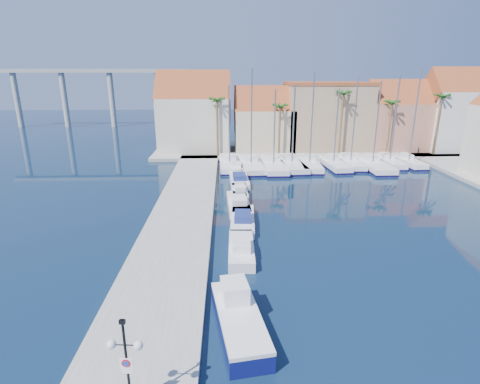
# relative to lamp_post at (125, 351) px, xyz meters

# --- Properties ---
(ground) EXTENTS (260.00, 260.00, 0.00)m
(ground) POSITION_rel_lamp_post_xyz_m (8.59, 6.40, -3.25)
(ground) COLOR black
(ground) RESTS_ON ground
(quay_west) EXTENTS (6.00, 77.00, 0.50)m
(quay_west) POSITION_rel_lamp_post_xyz_m (-0.41, 19.90, -3.00)
(quay_west) COLOR gray
(quay_west) RESTS_ON ground
(shore_north) EXTENTS (54.00, 16.00, 0.50)m
(shore_north) POSITION_rel_lamp_post_xyz_m (18.59, 54.40, -3.00)
(shore_north) COLOR gray
(shore_north) RESTS_ON ground
(lamp_post) EXTENTS (1.42, 0.47, 4.18)m
(lamp_post) POSITION_rel_lamp_post_xyz_m (0.00, 0.00, 0.00)
(lamp_post) COLOR black
(lamp_post) RESTS_ON quay_west
(fishing_boat) EXTENTS (3.20, 6.81, 2.29)m
(fishing_boat) POSITION_rel_lamp_post_xyz_m (4.52, 5.30, -2.48)
(fishing_boat) COLOR #0E1253
(fishing_boat) RESTS_ON ground
(motorboat_west_0) EXTENTS (2.07, 6.03, 1.40)m
(motorboat_west_0) POSITION_rel_lamp_post_xyz_m (5.03, 14.12, -2.74)
(motorboat_west_0) COLOR white
(motorboat_west_0) RESTS_ON ground
(motorboat_west_1) EXTENTS (2.44, 6.64, 1.40)m
(motorboat_west_1) POSITION_rel_lamp_post_xyz_m (5.40, 20.08, -2.74)
(motorboat_west_1) COLOR white
(motorboat_west_1) RESTS_ON ground
(motorboat_west_2) EXTENTS (2.43, 6.79, 1.40)m
(motorboat_west_2) POSITION_rel_lamp_post_xyz_m (5.17, 24.67, -2.74)
(motorboat_west_2) COLOR white
(motorboat_west_2) RESTS_ON ground
(motorboat_west_3) EXTENTS (1.74, 5.24, 1.40)m
(motorboat_west_3) POSITION_rel_lamp_post_xyz_m (5.45, 28.66, -2.74)
(motorboat_west_3) COLOR white
(motorboat_west_3) RESTS_ON ground
(motorboat_west_4) EXTENTS (2.41, 7.13, 1.40)m
(motorboat_west_4) POSITION_rel_lamp_post_xyz_m (5.56, 33.82, -2.74)
(motorboat_west_4) COLOR white
(motorboat_west_4) RESTS_ON ground
(motorboat_west_5) EXTENTS (2.27, 6.08, 1.40)m
(motorboat_west_5) POSITION_rel_lamp_post_xyz_m (5.41, 39.99, -2.74)
(motorboat_west_5) COLOR white
(motorboat_west_5) RESTS_ON ground
(sailboat_0) EXTENTS (3.18, 10.93, 11.88)m
(sailboat_0) POSITION_rel_lamp_post_xyz_m (4.40, 42.67, -2.68)
(sailboat_0) COLOR white
(sailboat_0) RESTS_ON ground
(sailboat_1) EXTENTS (3.83, 11.49, 14.08)m
(sailboat_1) POSITION_rel_lamp_post_xyz_m (7.53, 42.04, -2.66)
(sailboat_1) COLOR white
(sailboat_1) RESTS_ON ground
(sailboat_2) EXTENTS (3.22, 11.64, 11.32)m
(sailboat_2) POSITION_rel_lamp_post_xyz_m (10.83, 41.75, -2.69)
(sailboat_2) COLOR white
(sailboat_2) RESTS_ON ground
(sailboat_3) EXTENTS (3.64, 11.21, 11.99)m
(sailboat_3) POSITION_rel_lamp_post_xyz_m (13.58, 42.17, -2.68)
(sailboat_3) COLOR white
(sailboat_3) RESTS_ON ground
(sailboat_4) EXTENTS (3.52, 10.73, 13.47)m
(sailboat_4) POSITION_rel_lamp_post_xyz_m (16.30, 42.20, -2.66)
(sailboat_4) COLOR white
(sailboat_4) RESTS_ON ground
(sailboat_5) EXTENTS (3.42, 10.17, 11.33)m
(sailboat_5) POSITION_rel_lamp_post_xyz_m (19.81, 42.19, -2.68)
(sailboat_5) COLOR white
(sailboat_5) RESTS_ON ground
(sailboat_6) EXTENTS (2.80, 9.55, 12.87)m
(sailboat_6) POSITION_rel_lamp_post_xyz_m (22.67, 42.84, -2.65)
(sailboat_6) COLOR white
(sailboat_6) RESTS_ON ground
(sailboat_7) EXTENTS (3.26, 11.93, 12.39)m
(sailboat_7) POSITION_rel_lamp_post_xyz_m (25.53, 41.80, -2.68)
(sailboat_7) COLOR white
(sailboat_7) RESTS_ON ground
(sailboat_8) EXTENTS (2.51, 8.83, 13.43)m
(sailboat_8) POSITION_rel_lamp_post_xyz_m (28.76, 43.12, -2.62)
(sailboat_8) COLOR white
(sailboat_8) RESTS_ON ground
(sailboat_9) EXTENTS (2.46, 8.60, 14.09)m
(sailboat_9) POSITION_rel_lamp_post_xyz_m (31.60, 42.95, -2.60)
(sailboat_9) COLOR white
(sailboat_9) RESTS_ON ground
(building_0) EXTENTS (12.30, 9.00, 13.50)m
(building_0) POSITION_rel_lamp_post_xyz_m (-1.41, 53.40, 3.28)
(building_0) COLOR beige
(building_0) RESTS_ON shore_north
(building_1) EXTENTS (10.30, 8.00, 11.00)m
(building_1) POSITION_rel_lamp_post_xyz_m (10.59, 53.40, 2.05)
(building_1) COLOR #C5AD8B
(building_1) RESTS_ON shore_north
(building_2) EXTENTS (14.20, 10.20, 11.50)m
(building_2) POSITION_rel_lamp_post_xyz_m (21.59, 54.40, 3.01)
(building_2) COLOR #A28363
(building_2) RESTS_ON shore_north
(building_3) EXTENTS (10.30, 8.00, 12.00)m
(building_3) POSITION_rel_lamp_post_xyz_m (33.59, 53.40, 2.61)
(building_3) COLOR #B2725A
(building_3) RESTS_ON shore_north
(building_4) EXTENTS (8.30, 8.00, 14.00)m
(building_4) POSITION_rel_lamp_post_xyz_m (42.59, 52.40, 3.72)
(building_4) COLOR silver
(building_4) RESTS_ON shore_north
(palm_0) EXTENTS (2.60, 2.60, 10.15)m
(palm_0) POSITION_rel_lamp_post_xyz_m (2.59, 48.40, 5.83)
(palm_0) COLOR brown
(palm_0) RESTS_ON shore_north
(palm_1) EXTENTS (2.60, 2.60, 9.15)m
(palm_1) POSITION_rel_lamp_post_xyz_m (12.59, 48.40, 4.89)
(palm_1) COLOR brown
(palm_1) RESTS_ON shore_north
(palm_2) EXTENTS (2.60, 2.60, 11.15)m
(palm_2) POSITION_rel_lamp_post_xyz_m (22.59, 48.40, 6.77)
(palm_2) COLOR brown
(palm_2) RESTS_ON shore_north
(palm_3) EXTENTS (2.60, 2.60, 9.65)m
(palm_3) POSITION_rel_lamp_post_xyz_m (30.59, 48.40, 5.36)
(palm_3) COLOR brown
(palm_3) RESTS_ON shore_north
(palm_4) EXTENTS (2.60, 2.60, 10.65)m
(palm_4) POSITION_rel_lamp_post_xyz_m (38.59, 48.40, 6.30)
(palm_4) COLOR brown
(palm_4) RESTS_ON shore_north
(viaduct) EXTENTS (48.00, 2.20, 14.45)m
(viaduct) POSITION_rel_lamp_post_xyz_m (-30.49, 88.40, 7.00)
(viaduct) COLOR #9E9E99
(viaduct) RESTS_ON ground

